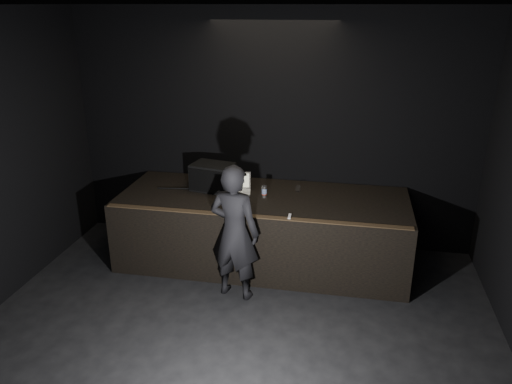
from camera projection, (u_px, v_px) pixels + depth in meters
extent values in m
cube|color=black|center=(272.00, 131.00, 7.36)|extent=(6.00, 0.10, 3.50)
cube|color=black|center=(196.00, 5.00, 3.53)|extent=(6.00, 7.00, 0.04)
cube|color=black|center=(263.00, 229.00, 7.10)|extent=(4.00, 1.50, 1.00)
cube|color=brown|center=(253.00, 216.00, 6.27)|extent=(3.92, 0.10, 0.01)
cube|color=black|center=(213.00, 177.00, 7.12)|extent=(0.64, 0.50, 0.38)
cube|color=black|center=(206.00, 181.00, 6.94)|extent=(0.53, 0.12, 0.32)
cylinder|color=black|center=(191.00, 189.00, 7.18)|extent=(0.98, 0.15, 0.02)
cube|color=white|center=(237.00, 192.00, 7.05)|extent=(0.40, 0.31, 0.02)
cube|color=silver|center=(237.00, 192.00, 7.04)|extent=(0.33, 0.20, 0.00)
cube|color=white|center=(238.00, 180.00, 7.15)|extent=(0.37, 0.14, 0.23)
cube|color=#C56D3A|center=(238.00, 180.00, 7.15)|extent=(0.32, 0.11, 0.19)
cylinder|color=silver|center=(264.00, 192.00, 6.86)|extent=(0.07, 0.07, 0.17)
cylinder|color=#1A4292|center=(264.00, 191.00, 6.86)|extent=(0.07, 0.07, 0.07)
cylinder|color=#A0260E|center=(264.00, 194.00, 6.88)|extent=(0.07, 0.07, 0.01)
cylinder|color=white|center=(298.00, 189.00, 7.08)|extent=(0.07, 0.07, 0.09)
cube|color=white|center=(290.00, 217.00, 6.24)|extent=(0.04, 0.14, 0.03)
imported|color=black|center=(234.00, 232.00, 6.13)|extent=(0.71, 0.54, 1.75)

